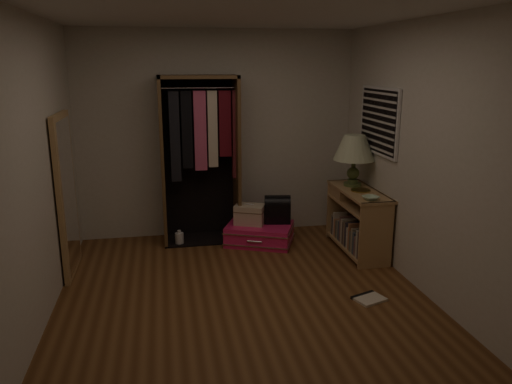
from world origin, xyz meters
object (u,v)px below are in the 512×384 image
open_wardrobe (202,146)px  floor_mirror (67,195)px  console_bookshelf (356,218)px  black_bag (277,208)px  train_case (250,214)px  table_lamp (354,149)px  white_jug (179,239)px  pink_suitcase (260,234)px

open_wardrobe → floor_mirror: size_ratio=1.21×
console_bookshelf → black_bag: 0.98m
train_case → table_lamp: bearing=10.5°
open_wardrobe → white_jug: 1.18m
floor_mirror → white_jug: 1.52m
train_case → black_bag: 0.36m
console_bookshelf → pink_suitcase: size_ratio=1.15×
white_jug → open_wardrobe: bearing=28.0°
black_bag → table_lamp: table_lamp is taller
table_lamp → white_jug: (-2.08, 0.38, -1.12)m
table_lamp → white_jug: size_ratio=3.43×
console_bookshelf → floor_mirror: floor_mirror is taller
pink_suitcase → white_jug: 1.00m
open_wardrobe → train_case: size_ratio=4.75×
open_wardrobe → black_bag: bearing=-16.1°
train_case → black_bag: bearing=24.1°
console_bookshelf → floor_mirror: (-3.24, -0.04, 0.46)m
table_lamp → train_case: bearing=166.7°
floor_mirror → white_jug: size_ratio=9.09×
black_bag → white_jug: bearing=-173.8°
floor_mirror → white_jug: bearing=27.4°
console_bookshelf → train_case: 1.29m
floor_mirror → black_bag: (2.38, 0.51, -0.42)m
console_bookshelf → floor_mirror: 3.27m
floor_mirror → pink_suitcase: (2.15, 0.47, -0.73)m
floor_mirror → table_lamp: 3.27m
pink_suitcase → train_case: 0.28m
console_bookshelf → table_lamp: table_lamp is taller
open_wardrobe → floor_mirror: 1.71m
floor_mirror → white_jug: (1.16, 0.60, -0.77)m
train_case → white_jug: bearing=-162.1°
floor_mirror → open_wardrobe: bearing=27.5°
black_bag → table_lamp: 1.19m
open_wardrobe → white_jug: size_ratio=10.96×
open_wardrobe → train_case: bearing=-25.5°
pink_suitcase → open_wardrobe: bearing=178.3°
console_bookshelf → white_jug: size_ratio=5.99×
white_jug → train_case: bearing=-5.9°
black_bag → floor_mirror: bearing=-157.6°
open_wardrobe → white_jug: bearing=-152.0°
console_bookshelf → open_wardrobe: size_ratio=0.55×
pink_suitcase → black_bag: size_ratio=2.75×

